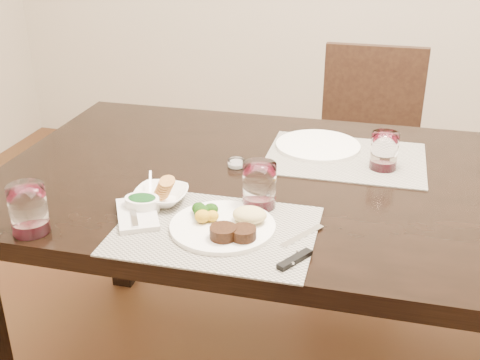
% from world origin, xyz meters
% --- Properties ---
extents(dining_table, '(2.00, 1.00, 0.75)m').
position_xyz_m(dining_table, '(0.00, 0.00, 0.67)').
color(dining_table, black).
rests_on(dining_table, ground).
extents(chair_far, '(0.42, 0.42, 0.90)m').
position_xyz_m(chair_far, '(0.00, 0.93, 0.50)').
color(chair_far, black).
rests_on(chair_far, ground).
extents(placemat_near, '(0.46, 0.34, 0.00)m').
position_xyz_m(placemat_near, '(-0.30, -0.33, 0.75)').
color(placemat_near, gray).
rests_on(placemat_near, dining_table).
extents(placemat_far, '(0.46, 0.34, 0.00)m').
position_xyz_m(placemat_far, '(-0.04, 0.17, 0.75)').
color(placemat_far, gray).
rests_on(placemat_far, dining_table).
extents(dinner_plate, '(0.25, 0.25, 0.04)m').
position_xyz_m(dinner_plate, '(-0.27, -0.33, 0.77)').
color(dinner_plate, white).
rests_on(dinner_plate, placemat_near).
extents(napkin_fork, '(0.16, 0.19, 0.02)m').
position_xyz_m(napkin_fork, '(-0.50, -0.32, 0.76)').
color(napkin_fork, silver).
rests_on(napkin_fork, placemat_near).
extents(steak_knife, '(0.09, 0.22, 0.01)m').
position_xyz_m(steak_knife, '(-0.10, -0.40, 0.76)').
color(steak_knife, silver).
rests_on(steak_knife, placemat_near).
extents(cracker_bowl, '(0.14, 0.14, 0.06)m').
position_xyz_m(cracker_bowl, '(-0.47, -0.23, 0.77)').
color(cracker_bowl, white).
rests_on(cracker_bowl, placemat_near).
extents(sauce_ramekin, '(0.09, 0.13, 0.07)m').
position_xyz_m(sauce_ramekin, '(-0.50, -0.28, 0.77)').
color(sauce_ramekin, white).
rests_on(sauce_ramekin, placemat_near).
extents(wine_glass_near, '(0.08, 0.08, 0.11)m').
position_xyz_m(wine_glass_near, '(-0.23, -0.19, 0.80)').
color(wine_glass_near, white).
rests_on(wine_glass_near, placemat_near).
extents(far_plate, '(0.26, 0.26, 0.01)m').
position_xyz_m(far_plate, '(-0.13, 0.23, 0.76)').
color(far_plate, white).
rests_on(far_plate, placemat_far).
extents(wine_glass_far, '(0.08, 0.08, 0.11)m').
position_xyz_m(wine_glass_far, '(0.06, 0.12, 0.80)').
color(wine_glass_far, white).
rests_on(wine_glass_far, placemat_far).
extents(wine_glass_side, '(0.08, 0.08, 0.12)m').
position_xyz_m(wine_glass_side, '(-0.71, -0.44, 0.80)').
color(wine_glass_side, white).
rests_on(wine_glass_side, dining_table).
extents(salt_cellar, '(0.05, 0.05, 0.02)m').
position_xyz_m(salt_cellar, '(-0.34, 0.03, 0.76)').
color(salt_cellar, white).
rests_on(salt_cellar, dining_table).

